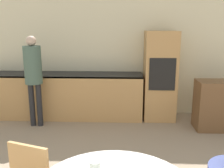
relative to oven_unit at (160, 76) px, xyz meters
The scene contains 5 objects.
wall_back 1.05m from the oven_unit, 159.24° to the left, with size 7.15×0.05×2.60m.
kitchen_counter 2.02m from the oven_unit, behind, with size 3.27×0.60×0.89m.
oven_unit is the anchor object (origin of this frame).
person_standing 2.37m from the oven_unit, 167.81° to the right, with size 0.31×0.31×1.65m.
cup 3.32m from the oven_unit, 106.12° to the right, with size 0.08×0.08×0.09m.
Camera 1 is at (0.16, -0.15, 1.81)m, focal length 40.00 mm.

